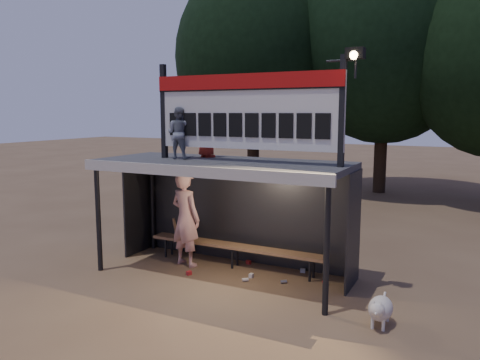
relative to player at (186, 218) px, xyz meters
The scene contains 12 objects.
ground 1.44m from the player, 11.18° to the right, with size 80.00×80.00×0.00m, color brown.
player is the anchor object (origin of this frame).
child_a 1.84m from the player, 80.13° to the right, with size 0.51×0.39×1.04m, color slate.
child_b 1.88m from the player, 40.47° to the left, with size 0.51×0.33×1.04m, color #AE281A.
dugout_shelter 1.29m from the player, ahead, with size 5.10×2.08×2.32m.
scoreboard_assembly 2.78m from the player, ahead, with size 4.10×0.27×1.99m.
bench 1.21m from the player, 19.58° to the left, with size 4.00×0.35×0.48m.
tree_left 11.20m from the player, 107.05° to the left, with size 6.46×6.46×9.27m.
tree_mid 12.58m from the player, 80.00° to the left, with size 7.22×7.22×10.36m.
dog 4.47m from the player, 14.69° to the right, with size 0.36×0.81×0.49m.
bats 0.98m from the player, 127.22° to the left, with size 0.47×0.33×0.84m.
litter 2.02m from the player, ahead, with size 2.73×1.28×0.08m.
Camera 1 is at (4.40, -7.96, 3.27)m, focal length 35.00 mm.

